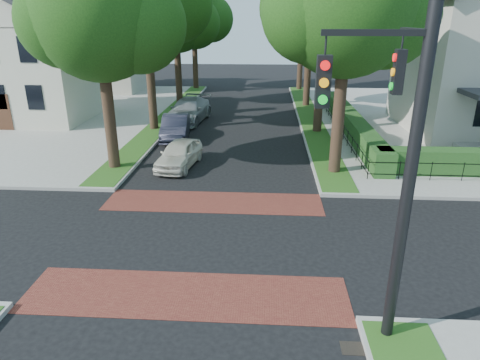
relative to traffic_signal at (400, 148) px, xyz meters
name	(u,v)px	position (x,y,z in m)	size (l,w,h in m)	color
ground	(203,239)	(-4.89, 4.41, -4.71)	(120.00, 120.00, 0.00)	black
crosswalk_far	(214,202)	(-4.89, 7.61, -4.70)	(9.00, 2.20, 0.01)	maroon
crosswalk_near	(186,295)	(-4.89, 1.21, -4.70)	(9.00, 2.20, 0.01)	maroon
storm_drain	(355,348)	(-0.59, -0.59, -4.70)	(0.65, 0.45, 0.01)	black
grass_strip_ne	(310,117)	(0.51, 23.51, -4.55)	(1.60, 29.80, 0.02)	#234D16
grass_strip_nw	(169,115)	(-10.29, 23.51, -4.55)	(1.60, 29.80, 0.02)	#234D16
tree_right_near	(349,7)	(0.72, 11.65, 2.92)	(7.75, 6.67, 10.66)	black
tree_right_mid	(326,4)	(0.72, 19.66, 3.28)	(8.25, 7.09, 11.22)	black
tree_right_far	(311,22)	(0.71, 28.64, 2.20)	(7.25, 6.23, 9.74)	black
tree_right_back	(303,17)	(0.72, 37.64, 2.56)	(7.50, 6.45, 10.20)	black
tree_left_near	(102,16)	(-10.28, 11.64, 2.56)	(7.50, 6.45, 10.20)	black
tree_left_far	(177,19)	(-10.29, 28.63, 2.41)	(7.00, 6.02, 9.86)	black
tree_left_back	(195,16)	(-10.28, 37.65, 2.70)	(7.75, 6.66, 10.44)	black
hedge_main_road	(351,123)	(2.81, 19.41, -3.96)	(1.00, 18.00, 1.20)	#18471C
fence_main_road	(339,125)	(2.01, 19.41, -4.11)	(0.06, 18.00, 0.90)	black
house_left_near	(23,50)	(-20.38, 22.41, 0.33)	(10.00, 9.00, 10.14)	beige
house_left_far	(96,40)	(-20.38, 36.41, 0.33)	(10.00, 9.00, 10.14)	#B8B5A5
traffic_signal	(400,148)	(0.00, 0.00, 0.00)	(2.17, 2.00, 8.00)	black
parked_car_front	(179,154)	(-7.19, 12.03, -4.02)	(1.62, 4.02, 1.37)	silver
parked_car_middle	(175,127)	(-8.49, 17.42, -3.96)	(1.58, 4.53, 1.49)	black
parked_car_rear	(189,110)	(-8.49, 22.18, -3.87)	(2.35, 5.79, 1.68)	gray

